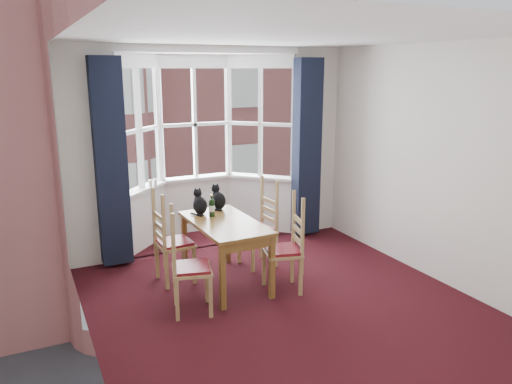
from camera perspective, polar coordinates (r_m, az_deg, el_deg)
floor at (r=5.47m, az=3.97°, el=-13.30°), size 4.50×4.50×0.00m
ceiling at (r=4.87m, az=4.54°, el=17.44°), size 4.50×4.50×0.00m
wall_left at (r=4.38m, az=-19.16°, el=-1.41°), size 0.00×4.50×4.50m
wall_right at (r=6.21m, az=20.50°, el=2.86°), size 0.00×4.50×4.50m
wall_near at (r=3.31m, az=24.07°, el=-6.75°), size 4.00×0.00×4.00m
wall_back_pier_left at (r=6.60m, az=-18.52°, el=3.64°), size 0.70×0.12×2.80m
wall_back_pier_right at (r=7.72m, az=6.60°, el=5.67°), size 0.70×0.12×2.80m
bay_window at (r=7.46m, az=-6.35°, el=5.39°), size 2.76×0.94×2.80m
curtain_left at (r=6.47m, az=-16.25°, el=3.15°), size 0.38×0.22×2.60m
curtain_right at (r=7.46m, az=5.83°, el=5.01°), size 0.38×0.22×2.60m
dining_table at (r=5.84m, az=-3.58°, el=-4.38°), size 0.73×1.32×0.77m
chair_left_near at (r=5.28m, az=-8.34°, el=-8.80°), size 0.49×0.51×0.92m
chair_left_far at (r=6.01m, az=-10.10°, el=-5.98°), size 0.42×0.44×0.92m
chair_right_near at (r=5.75m, az=3.90°, el=-6.75°), size 0.49×0.50×0.92m
chair_right_far at (r=6.48m, az=0.83°, el=-4.27°), size 0.44×0.45×0.92m
cat_left at (r=6.11m, az=-6.44°, el=-1.36°), size 0.17×0.24×0.32m
cat_right at (r=6.31m, az=-4.32°, el=-0.81°), size 0.20×0.26×0.32m
wine_bottle at (r=5.97m, az=-5.08°, el=-1.71°), size 0.07×0.07×0.27m
candle_tall at (r=7.18m, az=-11.97°, el=0.95°), size 0.06×0.06×0.11m
candle_short at (r=7.22m, az=-11.46°, el=1.07°), size 0.06×0.06×0.11m
street at (r=37.52m, az=-21.20°, el=-0.08°), size 80.00×80.00×0.00m
tenement_building at (r=18.41m, az=-18.31°, el=10.47°), size 18.40×7.80×15.20m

